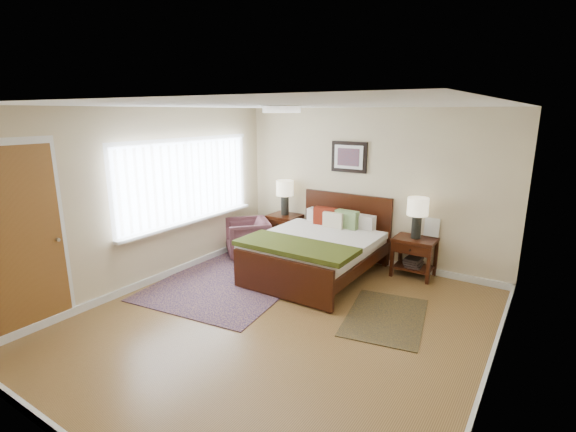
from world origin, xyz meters
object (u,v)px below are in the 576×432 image
(rug_persian, at_px, (235,278))
(bed, at_px, (318,243))
(nightstand_left, at_px, (284,222))
(lamp_right, at_px, (418,211))
(armchair, at_px, (248,238))
(nightstand_right, at_px, (414,253))
(lamp_left, at_px, (285,192))

(rug_persian, bearing_deg, bed, 32.44)
(bed, distance_m, rug_persian, 1.36)
(nightstand_left, bearing_deg, bed, -33.78)
(bed, xyz_separation_m, lamp_right, (1.23, 0.77, 0.51))
(nightstand_left, xyz_separation_m, armchair, (-0.33, -0.65, -0.19))
(armchair, bearing_deg, bed, 38.53)
(armchair, height_order, rug_persian, armchair)
(bed, xyz_separation_m, nightstand_left, (-1.12, 0.75, 0.01))
(bed, distance_m, nightstand_right, 1.45)
(lamp_right, height_order, rug_persian, lamp_right)
(bed, relative_size, nightstand_left, 3.17)
(lamp_left, bearing_deg, lamp_right, 0.00)
(nightstand_right, distance_m, lamp_right, 0.65)
(nightstand_left, relative_size, lamp_right, 1.05)
(bed, relative_size, armchair, 2.84)
(lamp_left, bearing_deg, bed, -34.55)
(lamp_right, bearing_deg, nightstand_left, -179.47)
(nightstand_left, xyz_separation_m, rug_persian, (0.15, -1.56, -0.51))
(bed, bearing_deg, nightstand_right, 31.64)
(lamp_right, xyz_separation_m, rug_persian, (-2.20, -1.58, -1.01))
(lamp_right, relative_size, armchair, 0.85)
(lamp_right, height_order, armchair, lamp_right)
(lamp_left, xyz_separation_m, rug_persian, (0.15, -1.58, -1.05))
(nightstand_left, bearing_deg, rug_persian, -84.68)
(lamp_left, height_order, rug_persian, lamp_left)
(lamp_left, bearing_deg, nightstand_left, -90.00)
(lamp_left, distance_m, armchair, 1.05)
(bed, height_order, lamp_left, lamp_left)
(nightstand_left, distance_m, nightstand_right, 2.35)
(nightstand_right, bearing_deg, nightstand_left, -179.80)
(bed, bearing_deg, nightstand_left, 146.22)
(nightstand_right, height_order, armchair, armchair)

